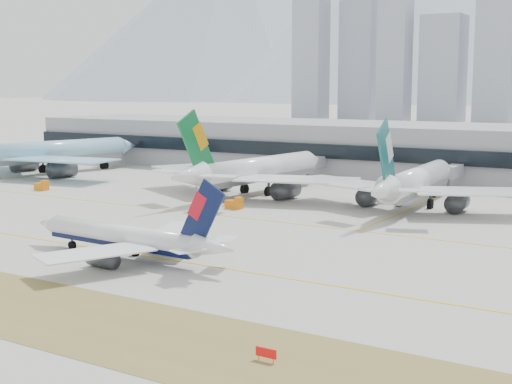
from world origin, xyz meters
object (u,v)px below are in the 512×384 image
Objects in this scene: terminal at (443,151)px; widebody_cathay at (414,183)px; widebody_korean at (46,153)px; widebody_eva at (254,171)px; taxiing_airliner at (128,238)px.

widebody_cathay is at bearing -78.97° from terminal.
terminal is at bearing 7.45° from widebody_cathay.
widebody_korean reaches higher than widebody_eva.
taxiing_airliner is 0.67× the size of widebody_eva.
widebody_eva reaches higher than taxiing_airliner.
taxiing_airliner is 67.97m from widebody_eva.
widebody_eva is 63.95m from terminal.
taxiing_airliner is 0.71× the size of widebody_cathay.
widebody_korean is 1.08× the size of widebody_eva.
widebody_eva is at bearing -79.27° from widebody_korean.
widebody_eva is 0.21× the size of terminal.
widebody_korean is at bearing -152.16° from terminal.
widebody_cathay is (113.88, -1.21, -0.90)m from widebody_korean.
terminal is (-10.84, 55.62, 2.14)m from widebody_cathay.
widebody_eva is (-18.30, 65.41, 2.43)m from taxiing_airliner.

